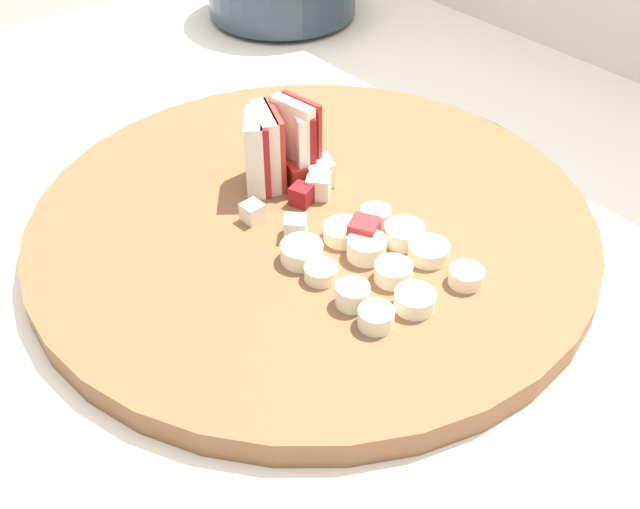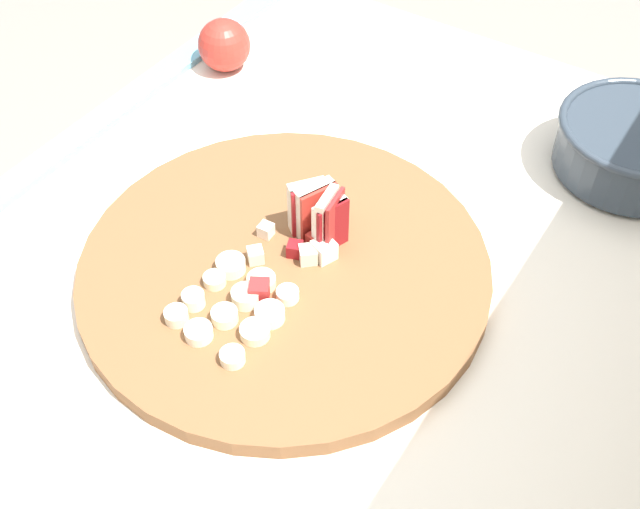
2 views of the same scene
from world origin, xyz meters
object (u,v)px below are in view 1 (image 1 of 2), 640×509
(apple_wedge_fan, at_px, (279,146))
(banana_slice_rows, at_px, (377,260))
(cutting_board, at_px, (312,224))
(apple_dice_pile, at_px, (315,195))

(apple_wedge_fan, bearing_deg, banana_slice_rows, -6.31)
(cutting_board, height_order, apple_dice_pile, apple_dice_pile)
(banana_slice_rows, bearing_deg, cutting_board, 176.34)
(cutting_board, distance_m, apple_wedge_fan, 0.07)
(cutting_board, bearing_deg, apple_wedge_fan, 169.87)
(apple_wedge_fan, relative_size, banana_slice_rows, 0.56)
(apple_wedge_fan, bearing_deg, cutting_board, -10.13)
(cutting_board, xyz_separation_m, banana_slice_rows, (0.08, -0.00, 0.02))
(cutting_board, distance_m, banana_slice_rows, 0.08)
(apple_wedge_fan, distance_m, banana_slice_rows, 0.13)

